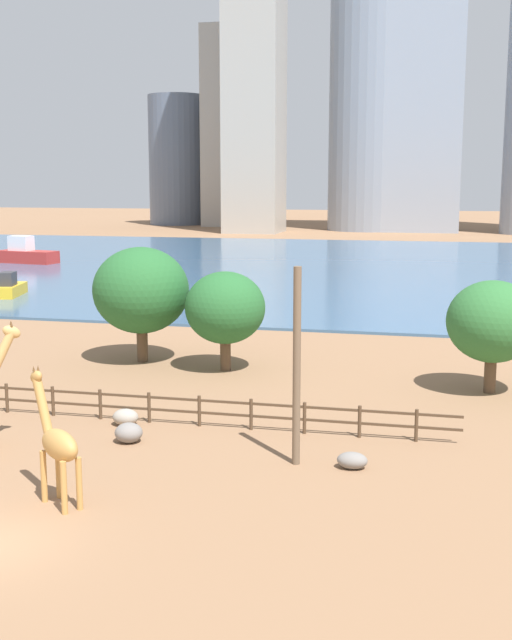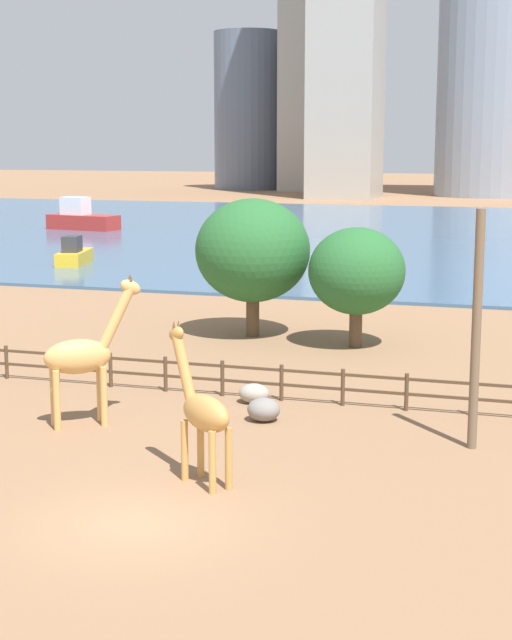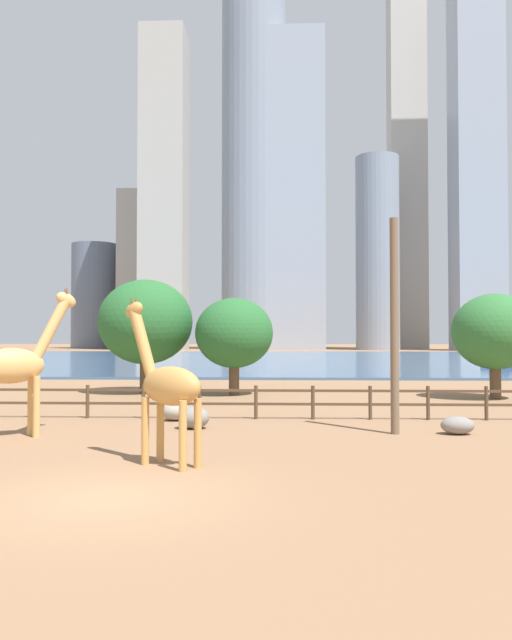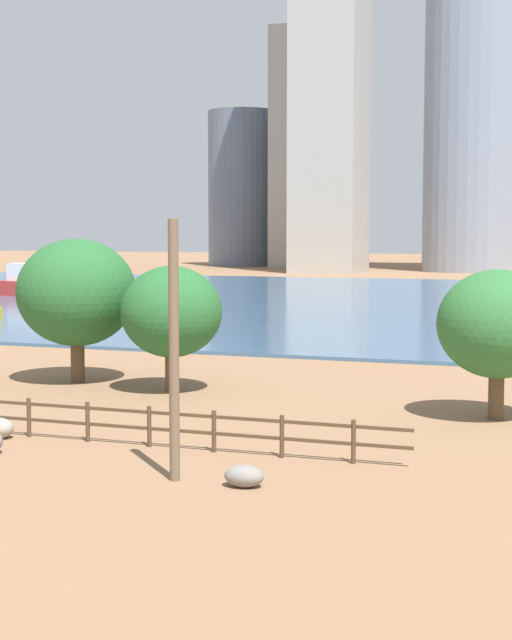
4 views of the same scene
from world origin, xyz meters
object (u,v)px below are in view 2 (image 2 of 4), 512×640
at_px(giraffe_tall, 83,356).
at_px(utility_pole, 476,331).
at_px(boulder_by_pole, 264,409).
at_px(boat_sailboat, 74,254).
at_px(giraffe_companion, 203,411).
at_px(tree_center_broad, 357,272).
at_px(boat_ferry, 82,218).
at_px(boulder_near_fence, 254,393).
at_px(tree_right_tall, 253,251).

bearing_deg(giraffe_tall, utility_pole, -31.77).
relative_size(boulder_by_pole, boat_sailboat, 0.21).
xyz_separation_m(giraffe_companion, boat_sailboat, (-25.39, 40.89, -1.06)).
distance_m(giraffe_companion, boulder_by_pole, 6.40).
relative_size(tree_center_broad, boat_ferry, 0.68).
height_order(boulder_near_fence, boat_ferry, boat_ferry).
xyz_separation_m(giraffe_tall, boulder_near_fence, (4.37, 4.24, -1.95)).
distance_m(utility_pole, boulder_by_pole, 7.53).
bearing_deg(boat_ferry, tree_center_broad, -42.23).
height_order(tree_center_broad, boat_sailboat, tree_center_broad).
distance_m(giraffe_tall, giraffe_companion, 6.87).
bearing_deg(utility_pole, giraffe_companion, -141.11).
bearing_deg(giraffe_tall, tree_right_tall, 49.84).
distance_m(boulder_near_fence, tree_right_tall, 12.68).
bearing_deg(tree_center_broad, giraffe_companion, -90.74).
xyz_separation_m(boulder_by_pole, boat_ferry, (-38.52, 61.70, 0.94)).
height_order(boulder_by_pole, tree_center_broad, tree_center_broad).
bearing_deg(giraffe_companion, boat_sailboat, -23.11).
bearing_deg(boat_sailboat, boulder_near_fence, -157.47).
bearing_deg(boulder_by_pole, tree_right_tall, 109.03).
relative_size(utility_pole, boulder_near_fence, 6.56).
height_order(boulder_near_fence, boulder_by_pole, boulder_by_pole).
xyz_separation_m(utility_pole, boat_ferry, (-45.29, 62.60, -2.24)).
distance_m(boulder_by_pole, boat_ferry, 72.74).
height_order(giraffe_companion, tree_center_broad, tree_center_broad).
relative_size(utility_pole, boat_sailboat, 1.39).
distance_m(giraffe_companion, boat_sailboat, 48.14).
relative_size(tree_right_tall, boat_ferry, 0.82).
relative_size(boulder_near_fence, boulder_by_pole, 1.00).
distance_m(giraffe_companion, boat_ferry, 78.17).
relative_size(giraffe_companion, boulder_near_fence, 3.92).
relative_size(boulder_near_fence, tree_center_broad, 0.20).
bearing_deg(boulder_by_pole, tree_center_broad, 87.97).
bearing_deg(utility_pole, tree_right_tall, 128.32).
bearing_deg(giraffe_tall, giraffe_companion, -73.65).
height_order(boulder_by_pole, tree_right_tall, tree_right_tall).
bearing_deg(boat_ferry, utility_pole, -44.77).
relative_size(giraffe_tall, boulder_by_pole, 4.45).
distance_m(utility_pole, boat_sailboat, 47.91).
bearing_deg(giraffe_companion, utility_pole, -106.05).
distance_m(giraffe_tall, boat_sailboat, 41.88).
relative_size(giraffe_companion, tree_center_broad, 0.80).
xyz_separation_m(utility_pole, tree_center_broad, (-6.33, 13.49, -0.17)).
bearing_deg(boulder_near_fence, giraffe_tall, -135.88).
height_order(tree_right_tall, boat_ferry, tree_right_tall).
distance_m(boulder_by_pole, tree_center_broad, 12.95).
height_order(giraffe_tall, boat_ferry, giraffe_tall).
bearing_deg(boat_ferry, boat_sailboat, -54.38).
bearing_deg(boulder_near_fence, giraffe_companion, -81.83).
xyz_separation_m(tree_center_broad, boat_ferry, (-38.97, 49.11, -2.07)).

